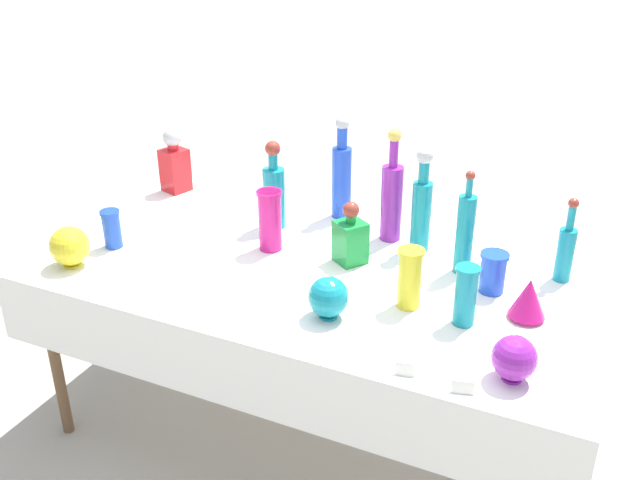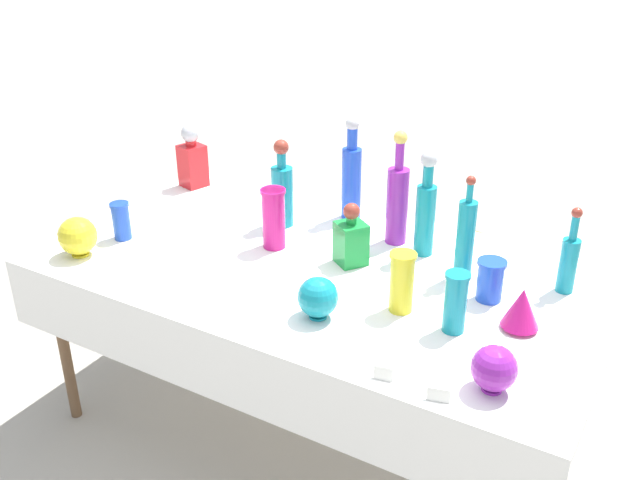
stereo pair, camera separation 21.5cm
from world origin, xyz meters
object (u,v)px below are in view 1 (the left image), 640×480
object	(u,v)px
tall_bottle_3	(392,197)
fluted_vase_0	(528,298)
square_decanter_1	(175,163)
square_decanter_0	(350,238)
slender_vase_0	(493,271)
round_bowl_1	(328,297)
tall_bottle_1	(342,176)
tall_bottle_5	(422,206)
slender_vase_4	(410,276)
slender_vase_2	(466,294)
tall_bottle_2	(274,192)
slender_vase_1	(112,228)
round_bowl_2	(514,358)
tall_bottle_4	(566,249)
cardboard_box_behind_right	(435,273)
round_bowl_0	(70,246)
cardboard_box_behind_left	(482,281)
slender_vase_3	(270,219)
tall_bottle_0	(465,232)

from	to	relation	value
tall_bottle_3	fluted_vase_0	world-z (taller)	tall_bottle_3
square_decanter_1	square_decanter_0	bearing A→B (deg)	-17.55
slender_vase_0	round_bowl_1	xyz separation A→B (m)	(-0.44, -0.38, -0.01)
tall_bottle_3	round_bowl_1	distance (m)	0.64
tall_bottle_1	tall_bottle_5	bearing A→B (deg)	-21.83
tall_bottle_1	slender_vase_4	world-z (taller)	tall_bottle_1
fluted_vase_0	round_bowl_1	distance (m)	0.63
slender_vase_2	fluted_vase_0	distance (m)	0.21
tall_bottle_2	slender_vase_0	world-z (taller)	tall_bottle_2
slender_vase_2	round_bowl_1	bearing A→B (deg)	-160.12
tall_bottle_1	square_decanter_0	xyz separation A→B (m)	(0.19, -0.36, -0.09)
slender_vase_1	round_bowl_2	size ratio (longest dim) A/B	1.10
tall_bottle_4	tall_bottle_1	bearing A→B (deg)	169.20
slender_vase_0	slender_vase_1	xyz separation A→B (m)	(-1.40, -0.27, 0.00)
tall_bottle_5	slender_vase_4	xyz separation A→B (m)	(0.10, -0.42, -0.07)
tall_bottle_4	tall_bottle_2	bearing A→B (deg)	-178.46
slender_vase_1	cardboard_box_behind_right	xyz separation A→B (m)	(0.90, 1.42, -0.69)
slender_vase_0	round_bowl_1	bearing A→B (deg)	-138.76
square_decanter_1	cardboard_box_behind_right	size ratio (longest dim) A/B	0.49
slender_vase_2	round_bowl_2	size ratio (longest dim) A/B	1.48
tall_bottle_5	round_bowl_0	bearing A→B (deg)	-149.04
round_bowl_1	round_bowl_2	xyz separation A→B (m)	(0.60, -0.08, -0.00)
slender_vase_0	cardboard_box_behind_left	size ratio (longest dim) A/B	0.23
slender_vase_4	round_bowl_0	bearing A→B (deg)	-168.33
slender_vase_4	round_bowl_0	size ratio (longest dim) A/B	1.36
tall_bottle_3	fluted_vase_0	size ratio (longest dim) A/B	3.15
tall_bottle_4	round_bowl_0	distance (m)	1.76
tall_bottle_1	slender_vase_2	world-z (taller)	tall_bottle_1
tall_bottle_1	cardboard_box_behind_left	bearing A→B (deg)	60.16
tall_bottle_3	cardboard_box_behind_left	xyz separation A→B (m)	(0.21, 0.93, -0.79)
slender_vase_3	round_bowl_2	size ratio (longest dim) A/B	1.74
tall_bottle_5	slender_vase_3	bearing A→B (deg)	-155.36
tall_bottle_3	square_decanter_1	distance (m)	1.06
slender_vase_3	slender_vase_0	bearing A→B (deg)	2.15
cardboard_box_behind_left	slender_vase_0	bearing A→B (deg)	-78.11
slender_vase_0	round_bowl_2	xyz separation A→B (m)	(0.16, -0.47, -0.01)
fluted_vase_0	slender_vase_3	bearing A→B (deg)	174.44
tall_bottle_0	cardboard_box_behind_right	world-z (taller)	tall_bottle_0
tall_bottle_4	round_bowl_1	size ratio (longest dim) A/B	2.21
slender_vase_0	slender_vase_3	xyz separation A→B (m)	(-0.84, -0.03, 0.05)
slender_vase_4	round_bowl_1	distance (m)	0.28
fluted_vase_0	square_decanter_1	bearing A→B (deg)	165.16
square_decanter_1	slender_vase_4	distance (m)	1.39
tall_bottle_5	slender_vase_1	size ratio (longest dim) A/B	2.71
slender_vase_1	tall_bottle_0	bearing A→B (deg)	16.19
tall_bottle_1	cardboard_box_behind_right	size ratio (longest dim) A/B	0.73
slender_vase_1	tall_bottle_5	bearing A→B (deg)	23.92
slender_vase_4	fluted_vase_0	world-z (taller)	slender_vase_4
slender_vase_0	cardboard_box_behind_right	bearing A→B (deg)	113.36
square_decanter_1	slender_vase_3	size ratio (longest dim) A/B	1.24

